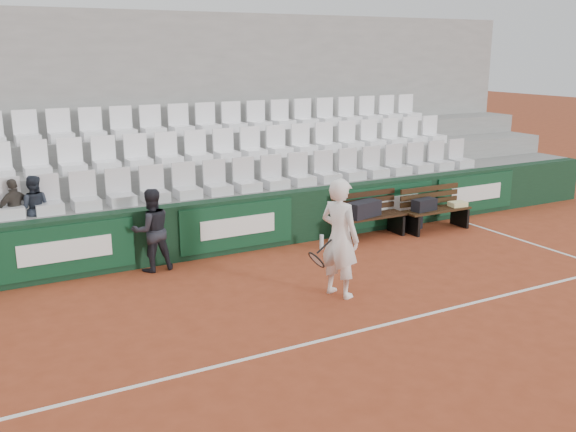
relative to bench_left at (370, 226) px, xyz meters
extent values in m
plane|color=#9C4023|center=(-2.52, -3.53, -0.23)|extent=(80.00, 80.00, 0.00)
cube|color=white|center=(-2.52, -3.53, -0.22)|extent=(18.00, 0.06, 0.01)
cube|color=#10311C|center=(-2.52, 0.47, 0.28)|extent=(18.00, 0.30, 1.00)
cube|color=#0C381E|center=(-5.72, 0.30, 0.30)|extent=(2.20, 0.04, 0.82)
cube|color=#0C381E|center=(-2.72, 0.30, 0.30)|extent=(2.20, 0.04, 0.82)
cube|color=#0C381E|center=(0.68, 0.30, 0.30)|extent=(2.20, 0.04, 0.82)
cube|color=#0C381E|center=(3.08, 0.30, 0.30)|extent=(2.20, 0.04, 0.82)
cube|color=gray|center=(-2.52, 1.10, 0.28)|extent=(18.00, 0.95, 1.00)
cube|color=gray|center=(-2.52, 2.05, 0.50)|extent=(18.00, 0.95, 1.45)
cube|color=gray|center=(-2.52, 3.00, 0.72)|extent=(18.00, 0.95, 1.90)
cube|color=#979794|center=(-2.52, 3.62, 1.98)|extent=(18.00, 0.30, 4.40)
cube|color=silver|center=(-2.52, 0.92, 1.09)|extent=(11.90, 0.44, 0.63)
cube|color=white|center=(-2.52, 1.87, 1.54)|extent=(11.90, 0.44, 0.63)
cube|color=white|center=(-2.52, 2.82, 1.99)|extent=(11.90, 0.44, 0.63)
cube|color=black|center=(0.00, 0.00, 0.00)|extent=(1.50, 0.56, 0.45)
cube|color=#352010|center=(1.52, -0.21, 0.00)|extent=(1.50, 0.56, 0.45)
cube|color=black|center=(-0.17, -0.02, 0.38)|extent=(0.77, 0.46, 0.31)
cube|color=black|center=(1.19, -0.20, 0.35)|extent=(0.55, 0.30, 0.24)
cube|color=beige|center=(2.05, -0.24, 0.27)|extent=(0.37, 0.29, 0.10)
cube|color=black|center=(1.10, 0.06, -0.09)|extent=(0.52, 0.41, 0.27)
cylinder|color=silver|center=(-1.23, -0.19, -0.09)|extent=(0.08, 0.08, 0.27)
cylinder|color=silver|center=(1.10, -0.13, -0.11)|extent=(0.07, 0.07, 0.23)
imported|color=white|center=(-2.23, -2.30, 0.68)|extent=(0.62, 0.76, 1.80)
torus|color=black|center=(-2.63, -2.30, 0.40)|extent=(0.19, 0.30, 0.26)
cylinder|color=black|center=(-2.49, -2.30, 0.58)|extent=(0.26, 0.03, 0.20)
imported|color=black|center=(-4.35, 0.16, 0.48)|extent=(0.70, 0.55, 1.40)
imported|color=#38322C|center=(-6.32, 0.97, 1.31)|extent=(0.67, 0.45, 1.06)
imported|color=#212732|center=(-6.04, 0.97, 1.32)|extent=(0.62, 0.54, 1.09)
camera|label=1|loc=(-7.27, -9.92, 3.37)|focal=40.00mm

